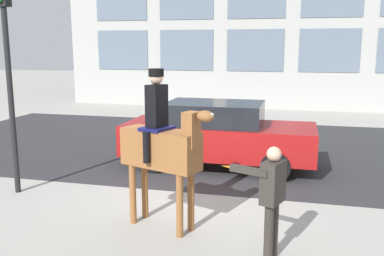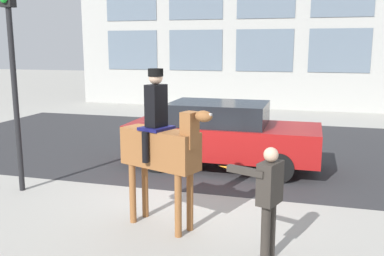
{
  "view_description": "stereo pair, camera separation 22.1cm",
  "coord_description": "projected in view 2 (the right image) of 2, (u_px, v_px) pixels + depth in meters",
  "views": [
    {
      "loc": [
        2.01,
        -7.52,
        2.93
      ],
      "look_at": [
        0.33,
        -0.72,
        1.59
      ],
      "focal_mm": 40.0,
      "sensor_mm": 36.0,
      "label": 1
    },
    {
      "loc": [
        2.23,
        -7.46,
        2.93
      ],
      "look_at": [
        0.33,
        -0.72,
        1.59
      ],
      "focal_mm": 40.0,
      "sensor_mm": 36.0,
      "label": 2
    }
  ],
  "objects": [
    {
      "name": "mounted_horse_lead",
      "position": [
        161.0,
        145.0,
        6.81
      ],
      "size": [
        1.67,
        0.87,
        2.59
      ],
      "rotation": [
        0.0,
        0.0,
        -0.35
      ],
      "color": "brown",
      "rests_on": "ground_plane"
    },
    {
      "name": "pedestrian_bystander",
      "position": [
        268.0,
        195.0,
        5.78
      ],
      "size": [
        0.91,
        0.45,
        1.61
      ],
      "rotation": [
        0.0,
        0.0,
        2.78
      ],
      "color": "#332D28",
      "rests_on": "ground_plane"
    },
    {
      "name": "street_car_near_lane",
      "position": [
        222.0,
        134.0,
        10.39
      ],
      "size": [
        4.6,
        1.88,
        1.6
      ],
      "color": "maroon",
      "rests_on": "ground_plane"
    },
    {
      "name": "road_surface",
      "position": [
        231.0,
        146.0,
        12.69
      ],
      "size": [
        18.81,
        8.5,
        0.01
      ],
      "color": "#2D2D30",
      "rests_on": "ground_plane"
    },
    {
      "name": "ground_plane",
      "position": [
        186.0,
        201.0,
        8.2
      ],
      "size": [
        80.0,
        80.0,
        0.0
      ],
      "primitive_type": "plane",
      "color": "#9E9B93"
    },
    {
      "name": "traffic_light",
      "position": [
        11.0,
        47.0,
        8.29
      ],
      "size": [
        0.24,
        0.29,
        4.38
      ],
      "color": "black",
      "rests_on": "ground_plane"
    }
  ]
}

